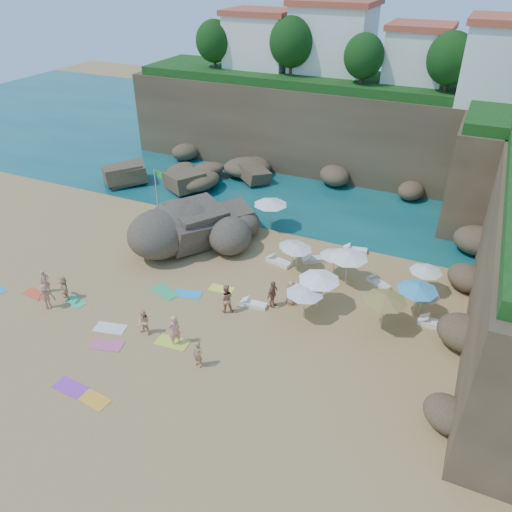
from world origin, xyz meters
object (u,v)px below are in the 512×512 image
at_px(person_stand_3, 273,294).
at_px(person_stand_2, 216,234).
at_px(person_stand_5, 227,239).
at_px(lounger_0, 316,259).
at_px(parasol_2, 293,244).
at_px(parasol_0, 271,202).
at_px(person_stand_6, 174,330).
at_px(parasol_1, 297,247).
at_px(person_stand_1, 226,299).
at_px(person_stand_4, 291,292).
at_px(person_stand_0, 45,282).
at_px(flag_pole, 158,189).
at_px(rock_outcrop, 223,250).

bearing_deg(person_stand_3, person_stand_2, 61.81).
bearing_deg(person_stand_5, lounger_0, -12.06).
bearing_deg(parasol_2, parasol_0, 128.74).
height_order(person_stand_5, person_stand_6, person_stand_6).
xyz_separation_m(parasol_1, person_stand_1, (-2.23, -6.07, -0.87)).
height_order(person_stand_3, person_stand_5, person_stand_5).
bearing_deg(person_stand_1, person_stand_4, -174.20).
bearing_deg(person_stand_6, person_stand_1, -167.59).
bearing_deg(person_stand_6, person_stand_0, -63.90).
distance_m(parasol_0, person_stand_5, 4.89).
height_order(flag_pole, person_stand_4, flag_pole).
distance_m(rock_outcrop, person_stand_6, 10.47).
xyz_separation_m(flag_pole, parasol_0, (8.31, 2.79, -0.66)).
bearing_deg(person_stand_4, person_stand_5, -151.62).
xyz_separation_m(person_stand_3, person_stand_6, (-3.58, -5.42, 0.07)).
height_order(flag_pole, person_stand_1, flag_pole).
bearing_deg(person_stand_6, person_stand_2, -132.80).
relative_size(parasol_0, person_stand_4, 1.59).
relative_size(parasol_2, person_stand_4, 1.19).
bearing_deg(rock_outcrop, flag_pole, 165.62).
xyz_separation_m(parasol_0, parasol_1, (3.96, -4.79, -0.46)).
bearing_deg(flag_pole, person_stand_5, -13.77).
bearing_deg(parasol_0, person_stand_0, -125.05).
relative_size(flag_pole, parasol_0, 1.76).
xyz_separation_m(rock_outcrop, person_stand_4, (6.81, -4.04, 0.82)).
bearing_deg(person_stand_5, person_stand_4, -55.42).
distance_m(person_stand_3, person_stand_4, 1.15).
xyz_separation_m(flag_pole, person_stand_4, (13.28, -5.70, -2.11)).
relative_size(rock_outcrop, person_stand_5, 4.20).
bearing_deg(person_stand_2, person_stand_4, 165.62).
distance_m(lounger_0, person_stand_6, 12.30).
height_order(person_stand_3, person_stand_4, person_stand_3).
xyz_separation_m(person_stand_0, person_stand_2, (6.98, 9.92, 0.04)).
distance_m(flag_pole, parasol_2, 11.99).
distance_m(person_stand_1, person_stand_4, 4.02).
xyz_separation_m(parasol_1, lounger_0, (0.91, 1.64, -1.66)).
bearing_deg(parasol_2, person_stand_0, -144.46).
distance_m(parasol_2, person_stand_4, 4.45).
height_order(person_stand_0, person_stand_1, person_stand_1).
bearing_deg(parasol_2, rock_outcrop, -179.18).
distance_m(rock_outcrop, person_stand_3, 7.63).
bearing_deg(lounger_0, person_stand_4, -123.83).
relative_size(rock_outcrop, person_stand_3, 4.52).
xyz_separation_m(rock_outcrop, person_stand_1, (3.57, -6.40, 0.95)).
relative_size(person_stand_0, person_stand_4, 0.96).
bearing_deg(person_stand_0, parasol_1, -15.95).
xyz_separation_m(parasol_0, person_stand_1, (1.73, -10.86, -1.32)).
xyz_separation_m(lounger_0, person_stand_5, (-6.40, -1.31, 0.82)).
height_order(person_stand_2, person_stand_3, person_stand_3).
xyz_separation_m(person_stand_0, person_stand_5, (8.15, 9.35, 0.18)).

